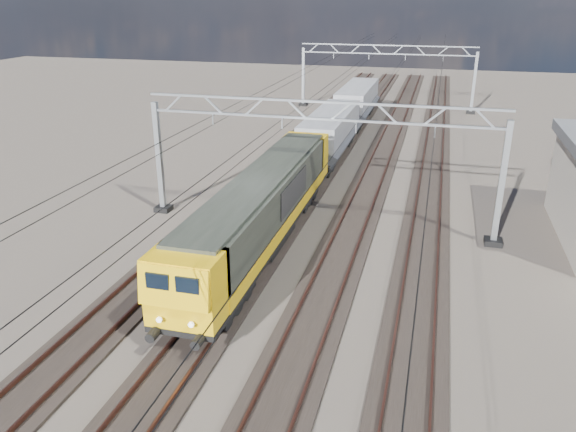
% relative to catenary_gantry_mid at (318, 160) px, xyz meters
% --- Properties ---
extents(ground, '(160.00, 160.00, 0.00)m').
position_rel_catenary_gantry_mid_xyz_m(ground, '(-0.00, -4.00, -3.91)').
color(ground, '#2C2621').
rests_on(ground, ground).
extents(track_outer_west, '(2.60, 140.00, 0.30)m').
position_rel_catenary_gantry_mid_xyz_m(track_outer_west, '(-6.00, -4.00, -3.83)').
color(track_outer_west, black).
rests_on(track_outer_west, ground).
extents(track_loco, '(2.60, 140.00, 0.30)m').
position_rel_catenary_gantry_mid_xyz_m(track_loco, '(-2.00, -4.00, -3.83)').
color(track_loco, black).
rests_on(track_loco, ground).
extents(track_inner_east, '(2.60, 140.00, 0.30)m').
position_rel_catenary_gantry_mid_xyz_m(track_inner_east, '(2.00, -4.00, -3.83)').
color(track_inner_east, black).
rests_on(track_inner_east, ground).
extents(track_outer_east, '(2.60, 140.00, 0.30)m').
position_rel_catenary_gantry_mid_xyz_m(track_outer_east, '(6.00, -4.00, -3.83)').
color(track_outer_east, black).
rests_on(track_outer_east, ground).
extents(catenary_gantry_mid, '(19.90, 0.90, 7.11)m').
position_rel_catenary_gantry_mid_xyz_m(catenary_gantry_mid, '(0.00, 0.00, 0.00)').
color(catenary_gantry_mid, '#9BA3AA').
rests_on(catenary_gantry_mid, ground).
extents(catenary_gantry_far, '(19.90, 0.90, 7.11)m').
position_rel_catenary_gantry_mid_xyz_m(catenary_gantry_far, '(0.00, 36.00, 0.00)').
color(catenary_gantry_far, '#9BA3AA').
rests_on(catenary_gantry_far, ground).
extents(overhead_wires, '(12.03, 140.00, 0.53)m').
position_rel_catenary_gantry_mid_xyz_m(overhead_wires, '(-0.00, 4.00, 1.84)').
color(overhead_wires, black).
rests_on(overhead_wires, ground).
extents(locomotive, '(2.76, 21.10, 3.62)m').
position_rel_catenary_gantry_mid_xyz_m(locomotive, '(-2.00, -3.56, -1.58)').
color(locomotive, black).
rests_on(locomotive, ground).
extents(hopper_wagon_lead, '(3.38, 13.00, 3.25)m').
position_rel_catenary_gantry_mid_xyz_m(hopper_wagon_lead, '(-2.00, 14.13, -1.67)').
color(hopper_wagon_lead, black).
rests_on(hopper_wagon_lead, ground).
extents(hopper_wagon_mid, '(3.38, 13.00, 3.25)m').
position_rel_catenary_gantry_mid_xyz_m(hopper_wagon_mid, '(-2.00, 28.33, -1.67)').
color(hopper_wagon_mid, black).
rests_on(hopper_wagon_mid, ground).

